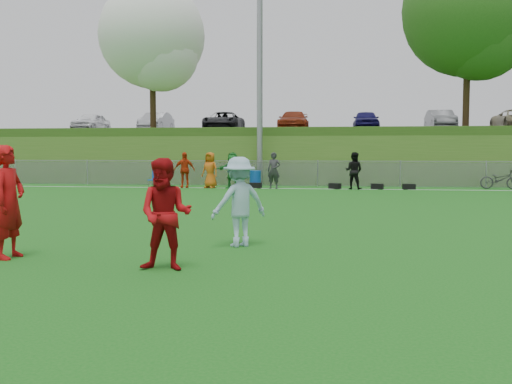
% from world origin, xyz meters
% --- Properties ---
extents(ground, '(120.00, 120.00, 0.00)m').
position_xyz_m(ground, '(0.00, 0.00, 0.00)').
color(ground, '#135E14').
rests_on(ground, ground).
extents(sideline_far, '(60.00, 0.10, 0.01)m').
position_xyz_m(sideline_far, '(0.00, 18.00, 0.01)').
color(sideline_far, white).
rests_on(sideline_far, ground).
extents(fence, '(58.00, 0.06, 1.30)m').
position_xyz_m(fence, '(0.00, 20.00, 0.65)').
color(fence, gray).
rests_on(fence, ground).
extents(light_pole, '(1.20, 0.40, 12.15)m').
position_xyz_m(light_pole, '(-3.00, 20.80, 6.71)').
color(light_pole, gray).
rests_on(light_pole, ground).
extents(berm, '(120.00, 18.00, 3.00)m').
position_xyz_m(berm, '(0.00, 31.00, 1.50)').
color(berm, '#2F5818').
rests_on(berm, ground).
extents(parking_lot, '(120.00, 12.00, 0.10)m').
position_xyz_m(parking_lot, '(0.00, 33.00, 3.05)').
color(parking_lot, black).
rests_on(parking_lot, berm).
extents(tree_white_flowering, '(6.30, 6.30, 8.78)m').
position_xyz_m(tree_white_flowering, '(-9.84, 24.92, 8.32)').
color(tree_white_flowering, black).
rests_on(tree_white_flowering, berm).
extents(tree_green_near, '(7.14, 7.14, 9.95)m').
position_xyz_m(tree_green_near, '(8.16, 24.42, 9.03)').
color(tree_green_near, black).
rests_on(tree_green_near, berm).
extents(car_row, '(32.04, 5.18, 1.44)m').
position_xyz_m(car_row, '(-1.17, 32.00, 3.82)').
color(car_row, white).
rests_on(car_row, parking_lot).
extents(spectator_row, '(8.96, 0.89, 1.69)m').
position_xyz_m(spectator_row, '(-3.10, 18.00, 0.85)').
color(spectator_row, red).
rests_on(spectator_row, ground).
extents(gear_bags, '(7.60, 0.56, 0.26)m').
position_xyz_m(gear_bags, '(1.23, 18.10, 0.13)').
color(gear_bags, black).
rests_on(gear_bags, ground).
extents(player_red_left, '(0.46, 0.69, 1.87)m').
position_xyz_m(player_red_left, '(-4.56, 0.32, 0.93)').
color(player_red_left, '#AA0B0D').
rests_on(player_red_left, ground).
extents(player_red_center, '(0.81, 0.63, 1.67)m').
position_xyz_m(player_red_center, '(-1.74, -0.27, 0.83)').
color(player_red_center, '#A60B0F').
rests_on(player_red_center, ground).
extents(player_blue, '(1.23, 1.11, 1.66)m').
position_xyz_m(player_blue, '(-1.00, 1.96, 0.83)').
color(player_blue, '#98BED3').
rests_on(player_blue, ground).
extents(recycling_bin, '(0.69, 0.69, 0.82)m').
position_xyz_m(recycling_bin, '(-2.94, 18.63, 0.41)').
color(recycling_bin, '#0F4BAC').
rests_on(recycling_bin, ground).
extents(camp_chair, '(0.58, 0.59, 0.93)m').
position_xyz_m(camp_chair, '(-7.45, 17.22, 0.27)').
color(camp_chair, '#0E449C').
rests_on(camp_chair, ground).
extents(bicycle, '(1.77, 0.80, 0.90)m').
position_xyz_m(bicycle, '(8.37, 19.00, 0.45)').
color(bicycle, '#2B2B2D').
rests_on(bicycle, ground).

